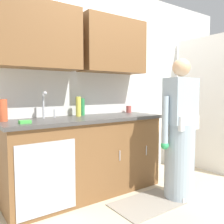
# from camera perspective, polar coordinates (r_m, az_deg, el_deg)

# --- Properties ---
(ground_plane) EXTENTS (9.00, 9.00, 0.00)m
(ground_plane) POSITION_cam_1_polar(r_m,az_deg,el_deg) (2.97, 11.05, -20.12)
(ground_plane) COLOR beige
(kitchen_wall_with_uppers) EXTENTS (4.80, 0.44, 2.70)m
(kitchen_wall_with_uppers) POSITION_cam_1_polar(r_m,az_deg,el_deg) (3.38, -2.67, 8.69)
(kitchen_wall_with_uppers) COLOR silver
(kitchen_wall_with_uppers) RESTS_ON ground
(closet_door_panel) EXTENTS (0.04, 1.10, 2.10)m
(closet_door_panel) POSITION_cam_1_polar(r_m,az_deg,el_deg) (4.09, 21.26, 1.74)
(closet_door_panel) COLOR silver
(closet_door_panel) RESTS_ON ground
(counter_cabinet) EXTENTS (1.90, 0.62, 0.90)m
(counter_cabinet) POSITION_cam_1_polar(r_m,az_deg,el_deg) (3.01, -6.23, -10.56)
(counter_cabinet) COLOR brown
(counter_cabinet) RESTS_ON ground
(countertop) EXTENTS (1.96, 0.66, 0.04)m
(countertop) POSITION_cam_1_polar(r_m,az_deg,el_deg) (2.93, -6.28, -1.63)
(countertop) COLOR #474442
(countertop) RESTS_ON counter_cabinet
(sink) EXTENTS (0.50, 0.36, 0.35)m
(sink) POSITION_cam_1_polar(r_m,az_deg,el_deg) (2.75, -13.96, -2.04)
(sink) COLOR #B7BABF
(sink) RESTS_ON counter_cabinet
(person_at_sink) EXTENTS (0.55, 0.34, 1.62)m
(person_at_sink) POSITION_cam_1_polar(r_m,az_deg,el_deg) (2.94, 15.63, -6.26)
(person_at_sink) COLOR white
(person_at_sink) RESTS_ON ground
(floor_mat) EXTENTS (0.80, 0.50, 0.01)m
(floor_mat) POSITION_cam_1_polar(r_m,az_deg,el_deg) (2.91, 8.38, -20.47)
(floor_mat) COLOR gray
(floor_mat) RESTS_ON ground
(bottle_water_tall) EXTENTS (0.07, 0.07, 0.25)m
(bottle_water_tall) POSITION_cam_1_polar(r_m,az_deg,el_deg) (3.04, -7.90, 1.29)
(bottle_water_tall) COLOR #D8D14C
(bottle_water_tall) RESTS_ON countertop
(bottle_water_short) EXTENTS (0.06, 0.06, 0.22)m
(bottle_water_short) POSITION_cam_1_polar(r_m,az_deg,el_deg) (3.16, -6.99, 1.21)
(bottle_water_short) COLOR #2D8C4C
(bottle_water_short) RESTS_ON countertop
(bottle_soap) EXTENTS (0.08, 0.08, 0.23)m
(bottle_soap) POSITION_cam_1_polar(r_m,az_deg,el_deg) (2.74, -24.16, 0.36)
(bottle_soap) COLOR #E05933
(bottle_soap) RESTS_ON countertop
(cup_by_sink) EXTENTS (0.08, 0.08, 0.10)m
(cup_by_sink) POSITION_cam_1_polar(r_m,az_deg,el_deg) (3.56, 3.94, 0.66)
(cup_by_sink) COLOR #B24C47
(cup_by_sink) RESTS_ON countertop
(sponge) EXTENTS (0.11, 0.07, 0.03)m
(sponge) POSITION_cam_1_polar(r_m,az_deg,el_deg) (2.50, -19.75, -2.20)
(sponge) COLOR #4CBF4C
(sponge) RESTS_ON countertop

